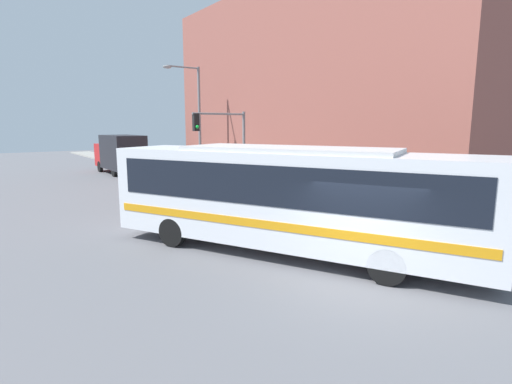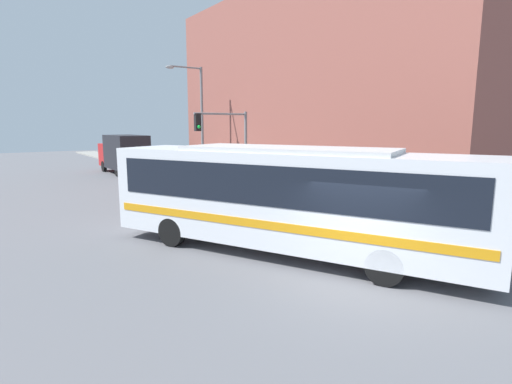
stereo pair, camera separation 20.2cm
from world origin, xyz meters
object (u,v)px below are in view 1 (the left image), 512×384
(pedestrian_near_corner, at_px, (295,185))
(street_lamp, at_px, (195,115))
(delivery_truck, at_px, (120,153))
(traffic_light_pole, at_px, (225,137))
(fire_hydrant, at_px, (368,213))
(parking_meter, at_px, (297,186))
(city_bus, at_px, (288,193))

(pedestrian_near_corner, bearing_deg, street_lamp, 94.07)
(delivery_truck, distance_m, traffic_light_pole, 14.05)
(fire_hydrant, bearing_deg, parking_meter, 90.00)
(city_bus, xyz_separation_m, traffic_light_pole, (3.79, 9.67, 1.40))
(traffic_light_pole, relative_size, pedestrian_near_corner, 2.84)
(delivery_truck, relative_size, street_lamp, 0.89)
(traffic_light_pole, distance_m, parking_meter, 5.29)
(city_bus, xyz_separation_m, street_lamp, (4.79, 15.07, 2.71))
(street_lamp, height_order, pedestrian_near_corner, street_lamp)
(traffic_light_pole, height_order, pedestrian_near_corner, traffic_light_pole)
(street_lamp, bearing_deg, city_bus, -107.64)
(city_bus, relative_size, traffic_light_pole, 2.54)
(traffic_light_pole, bearing_deg, street_lamp, 79.54)
(city_bus, height_order, delivery_truck, city_bus)
(parking_meter, bearing_deg, pedestrian_near_corner, 52.56)
(city_bus, bearing_deg, street_lamp, 46.45)
(fire_hydrant, distance_m, street_lamp, 14.88)
(city_bus, height_order, fire_hydrant, city_bus)
(delivery_truck, relative_size, fire_hydrant, 9.15)
(traffic_light_pole, bearing_deg, pedestrian_near_corner, -66.93)
(delivery_truck, height_order, parking_meter, delivery_truck)
(delivery_truck, xyz_separation_m, traffic_light_pole, (1.45, -13.88, 1.60))
(delivery_truck, distance_m, street_lamp, 9.29)
(traffic_light_pole, bearing_deg, delivery_truck, 95.98)
(parking_meter, bearing_deg, traffic_light_pole, 102.91)
(delivery_truck, relative_size, pedestrian_near_corner, 4.21)
(delivery_truck, bearing_deg, fire_hydrant, -83.68)
(city_bus, distance_m, parking_meter, 7.03)
(traffic_light_pole, xyz_separation_m, street_lamp, (1.00, 5.40, 1.31))
(traffic_light_pole, distance_m, street_lamp, 5.65)
(fire_hydrant, bearing_deg, city_bus, -171.04)
(street_lamp, relative_size, pedestrian_near_corner, 4.73)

